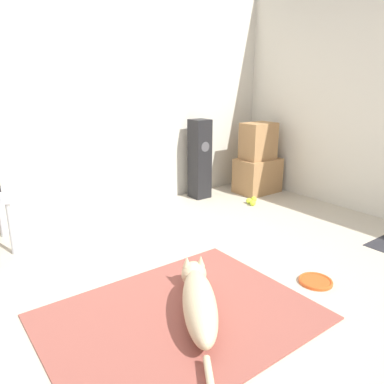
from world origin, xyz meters
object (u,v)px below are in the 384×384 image
at_px(cardboard_box_upper, 258,141).
at_px(tennis_ball_by_boxes, 254,199).
at_px(cardboard_box_lower, 257,176).
at_px(dog, 199,300).
at_px(floor_speaker, 200,159).
at_px(tennis_ball_loose_on_carpet, 249,201).
at_px(frisbee, 316,281).
at_px(tennis_ball_near_speaker, 253,203).

xyz_separation_m(cardboard_box_upper, tennis_ball_by_boxes, (-0.32, -0.27, -0.62)).
bearing_deg(cardboard_box_lower, dog, -143.35).
distance_m(dog, cardboard_box_upper, 2.80).
height_order(floor_speaker, tennis_ball_loose_on_carpet, floor_speaker).
relative_size(dog, tennis_ball_by_boxes, 14.20).
bearing_deg(tennis_ball_loose_on_carpet, frisbee, -119.81).
height_order(frisbee, cardboard_box_upper, cardboard_box_upper).
distance_m(floor_speaker, tennis_ball_loose_on_carpet, 0.76).
relative_size(frisbee, floor_speaker, 0.25).
height_order(dog, tennis_ball_by_boxes, dog).
distance_m(cardboard_box_upper, floor_speaker, 0.77).
xyz_separation_m(cardboard_box_lower, tennis_ball_loose_on_carpet, (-0.42, -0.28, -0.18)).
relative_size(frisbee, cardboard_box_upper, 0.53).
bearing_deg(cardboard_box_lower, tennis_ball_near_speaker, -140.70).
distance_m(cardboard_box_lower, cardboard_box_upper, 0.44).
relative_size(floor_speaker, tennis_ball_loose_on_carpet, 14.20).
relative_size(dog, tennis_ball_loose_on_carpet, 14.20).
relative_size(dog, tennis_ball_near_speaker, 14.20).
bearing_deg(cardboard_box_lower, tennis_ball_by_boxes, -140.73).
bearing_deg(cardboard_box_upper, floor_speaker, 159.07).
height_order(tennis_ball_by_boxes, tennis_ball_near_speaker, same).
height_order(frisbee, tennis_ball_near_speaker, tennis_ball_near_speaker).
bearing_deg(cardboard_box_upper, cardboard_box_lower, -1.36).
bearing_deg(tennis_ball_near_speaker, tennis_ball_loose_on_carpet, 76.37).
bearing_deg(floor_speaker, cardboard_box_lower, -20.53).
xyz_separation_m(dog, floor_speaker, (1.50, 1.92, 0.35)).
xyz_separation_m(dog, tennis_ball_loose_on_carpet, (1.79, 1.37, -0.09)).
relative_size(dog, floor_speaker, 1.00).
xyz_separation_m(cardboard_box_upper, tennis_ball_near_speaker, (-0.43, -0.36, -0.62)).
bearing_deg(tennis_ball_loose_on_carpet, dog, -142.69).
height_order(dog, tennis_ball_near_speaker, dog).
relative_size(cardboard_box_lower, tennis_ball_loose_on_carpet, 8.09).
height_order(dog, frisbee, dog).
bearing_deg(floor_speaker, frisbee, -105.64).
bearing_deg(dog, tennis_ball_near_speaker, 35.95).
xyz_separation_m(frisbee, cardboard_box_lower, (1.30, 1.82, 0.20)).
relative_size(frisbee, tennis_ball_by_boxes, 3.56).
bearing_deg(dog, cardboard_box_upper, 36.86).
height_order(floor_speaker, tennis_ball_by_boxes, floor_speaker).
distance_m(cardboard_box_upper, tennis_ball_near_speaker, 0.83).
height_order(cardboard_box_upper, floor_speaker, floor_speaker).
bearing_deg(tennis_ball_near_speaker, cardboard_box_upper, 40.39).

